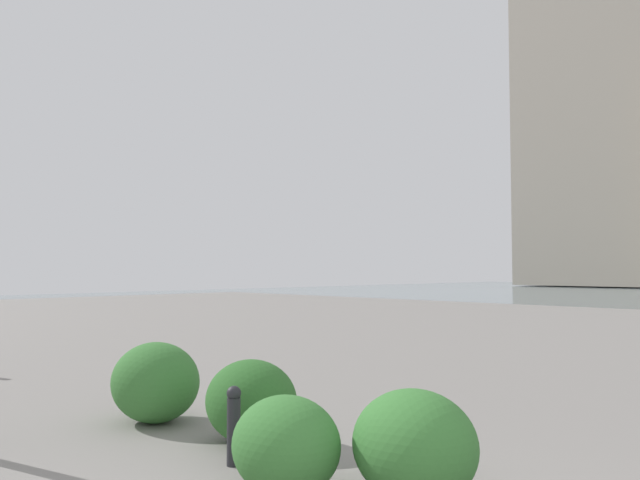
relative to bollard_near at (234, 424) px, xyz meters
The scene contains 6 objects.
building_annex 71.35m from the bollard_near, 72.79° to the right, with size 15.91×13.23×35.31m.
bollard_near is the anchor object (origin of this frame).
shrub_low 0.70m from the bollard_near, 51.22° to the right, with size 0.97×0.88×0.83m.
shrub_round 1.89m from the bollard_near, ahead, with size 1.06×0.96×0.90m.
shrub_wide 1.70m from the bollard_near, 164.75° to the right, with size 0.98×0.88×0.83m.
shrub_tall 0.87m from the bollard_near, behind, with size 0.89×0.80×0.76m.
Camera 1 is at (-1.71, 2.36, 1.73)m, focal length 34.34 mm.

